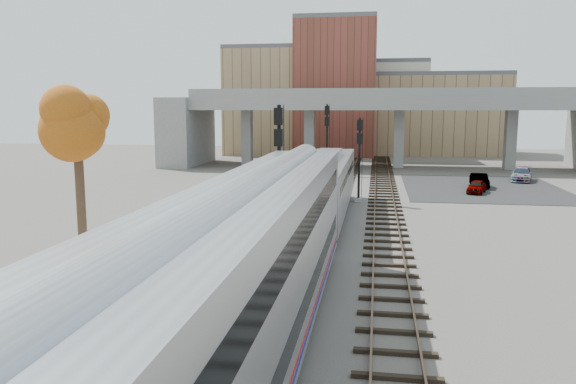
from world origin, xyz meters
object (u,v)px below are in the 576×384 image
(locomotive, at_px, (325,184))
(signal_mast_mid, at_px, (359,162))
(signal_mast_far, at_px, (327,139))
(car_a, at_px, (477,187))
(coach, at_px, (249,278))
(signal_mast_near, at_px, (279,171))
(car_b, at_px, (479,181))
(car_c, at_px, (522,174))
(tree, at_px, (77,125))

(locomotive, relative_size, signal_mast_mid, 2.91)
(signal_mast_mid, bearing_deg, locomotive, -106.20)
(signal_mast_far, relative_size, car_a, 2.36)
(locomotive, relative_size, coach, 0.76)
(locomotive, distance_m, car_a, 17.50)
(coach, height_order, signal_mast_near, signal_mast_near)
(signal_mast_mid, distance_m, car_b, 14.48)
(car_c, bearing_deg, car_a, -106.49)
(locomotive, distance_m, signal_mast_far, 25.00)
(car_a, bearing_deg, coach, -90.43)
(coach, distance_m, car_c, 47.76)
(signal_mast_near, relative_size, car_b, 1.93)
(car_a, bearing_deg, tree, -114.36)
(tree, height_order, car_b, tree)
(coach, relative_size, car_c, 5.46)
(signal_mast_mid, height_order, car_a, signal_mast_mid)
(signal_mast_near, height_order, tree, tree)
(signal_mast_far, relative_size, car_c, 1.68)
(coach, bearing_deg, signal_mast_mid, 86.12)
(signal_mast_far, height_order, car_b, signal_mast_far)
(tree, bearing_deg, coach, -44.68)
(locomotive, distance_m, signal_mast_near, 6.38)
(signal_mast_mid, height_order, signal_mast_far, signal_mast_far)
(locomotive, height_order, tree, tree)
(car_b, height_order, car_c, car_c)
(coach, height_order, car_a, coach)
(car_b, bearing_deg, signal_mast_near, -121.65)
(locomotive, height_order, car_b, locomotive)
(signal_mast_near, distance_m, car_c, 34.05)
(tree, xyz_separation_m, car_a, (22.63, 24.71, -5.92))
(car_a, relative_size, car_c, 0.71)
(coach, xyz_separation_m, car_b, (12.71, 38.91, -2.12))
(signal_mast_near, xyz_separation_m, car_a, (13.97, 18.58, -3.19))
(tree, xyz_separation_m, car_b, (23.47, 28.27, -5.84))
(signal_mast_mid, bearing_deg, car_a, 30.70)
(signal_mast_mid, bearing_deg, car_c, 43.39)
(coach, relative_size, signal_mast_far, 3.26)
(tree, distance_m, car_b, 37.20)
(tree, height_order, car_c, tree)
(car_c, bearing_deg, signal_mast_far, -172.55)
(signal_mast_far, xyz_separation_m, car_a, (13.97, -12.11, -3.32))
(locomotive, bearing_deg, signal_mast_far, 94.83)
(car_c, bearing_deg, car_b, -116.14)
(coach, distance_m, car_a, 37.35)
(signal_mast_mid, height_order, car_b, signal_mast_mid)
(locomotive, bearing_deg, car_b, 52.06)
(tree, relative_size, car_a, 2.70)
(coach, bearing_deg, car_b, 71.91)
(signal_mast_near, relative_size, signal_mast_far, 0.97)
(coach, distance_m, signal_mast_far, 47.52)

